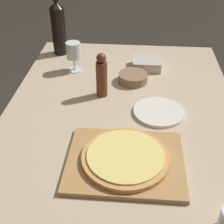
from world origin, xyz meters
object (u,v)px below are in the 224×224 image
object	(u,v)px
wine_glass	(73,52)
small_bowl	(133,78)
pizza	(125,157)
wine_bottle	(58,28)
pepper_mill	(102,76)

from	to	relation	value
wine_glass	small_bowl	distance (m)	0.33
pizza	wine_glass	size ratio (longest dim) A/B	1.97
wine_bottle	pizza	bearing A→B (deg)	-64.37
wine_glass	small_bowl	bearing A→B (deg)	-17.15
pizza	wine_bottle	size ratio (longest dim) A/B	0.84
pizza	small_bowl	xyz separation A→B (m)	(0.01, 0.56, -0.01)
pepper_mill	wine_glass	size ratio (longest dim) A/B	1.36
pepper_mill	wine_glass	bearing A→B (deg)	126.27
wine_glass	pepper_mill	bearing A→B (deg)	-53.73
pepper_mill	wine_glass	world-z (taller)	pepper_mill
pepper_mill	small_bowl	bearing A→B (deg)	44.27
pizza	pepper_mill	bearing A→B (deg)	106.48
pizza	pepper_mill	distance (m)	0.45
pepper_mill	small_bowl	size ratio (longest dim) A/B	1.45
wine_bottle	wine_glass	size ratio (longest dim) A/B	2.35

